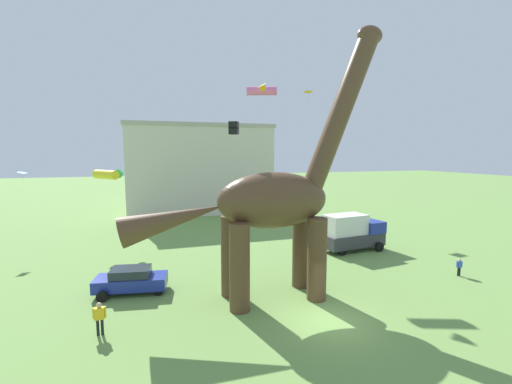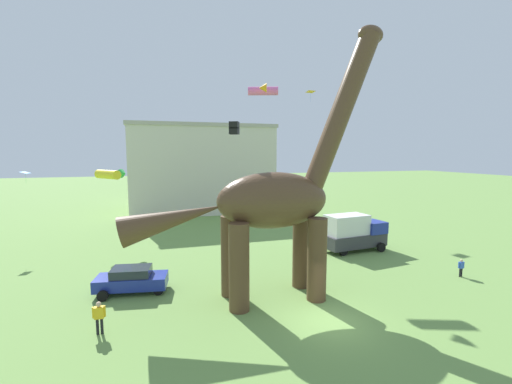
{
  "view_description": "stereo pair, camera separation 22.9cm",
  "coord_description": "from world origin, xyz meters",
  "px_view_note": "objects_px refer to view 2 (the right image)",
  "views": [
    {
      "loc": [
        -8.6,
        -14.62,
        8.5
      ],
      "look_at": [
        -2.49,
        4.48,
        6.21
      ],
      "focal_mm": 24.03,
      "sensor_mm": 36.0,
      "label": 1
    },
    {
      "loc": [
        -8.39,
        -14.69,
        8.5
      ],
      "look_at": [
        -2.49,
        4.48,
        6.21
      ],
      "focal_mm": 24.03,
      "sensor_mm": 36.0,
      "label": 2
    }
  ],
  "objects_px": {
    "parked_box_truck": "(353,232)",
    "kite_mid_center": "(111,174)",
    "kite_far_left": "(263,90)",
    "kite_mid_left": "(25,173)",
    "parked_sedan_left": "(132,279)",
    "person_vendor_side": "(99,315)",
    "kite_high_right": "(234,128)",
    "dinosaur_sculpture": "(272,200)",
    "kite_far_right": "(311,92)",
    "person_photographer": "(461,266)"
  },
  "relations": [
    {
      "from": "kite_high_right",
      "to": "person_vendor_side",
      "type": "bearing_deg",
      "value": -147.24
    },
    {
      "from": "parked_box_truck",
      "to": "person_vendor_side",
      "type": "relative_size",
      "value": 3.65
    },
    {
      "from": "kite_high_right",
      "to": "kite_mid_center",
      "type": "height_order",
      "value": "kite_high_right"
    },
    {
      "from": "kite_far_left",
      "to": "parked_sedan_left",
      "type": "bearing_deg",
      "value": -146.23
    },
    {
      "from": "person_vendor_side",
      "to": "parked_box_truck",
      "type": "bearing_deg",
      "value": -78.03
    },
    {
      "from": "kite_mid_left",
      "to": "person_vendor_side",
      "type": "bearing_deg",
      "value": -66.1
    },
    {
      "from": "kite_far_right",
      "to": "person_photographer",
      "type": "bearing_deg",
      "value": -88.7
    },
    {
      "from": "person_photographer",
      "to": "person_vendor_side",
      "type": "xyz_separation_m",
      "value": [
        -22.75,
        -0.87,
        0.22
      ]
    },
    {
      "from": "kite_mid_center",
      "to": "kite_mid_left",
      "type": "distance_m",
      "value": 7.39
    },
    {
      "from": "dinosaur_sculpture",
      "to": "person_photographer",
      "type": "xyz_separation_m",
      "value": [
        13.62,
        -0.66,
        -5.05
      ]
    },
    {
      "from": "parked_box_truck",
      "to": "kite_far_right",
      "type": "bearing_deg",
      "value": 71.97
    },
    {
      "from": "kite_mid_left",
      "to": "kite_far_left",
      "type": "bearing_deg",
      "value": -17.58
    },
    {
      "from": "dinosaur_sculpture",
      "to": "kite_mid_left",
      "type": "distance_m",
      "value": 24.17
    },
    {
      "from": "person_photographer",
      "to": "kite_far_right",
      "type": "height_order",
      "value": "kite_far_right"
    },
    {
      "from": "dinosaur_sculpture",
      "to": "kite_high_right",
      "type": "relative_size",
      "value": 19.8
    },
    {
      "from": "person_photographer",
      "to": "parked_sedan_left",
      "type": "bearing_deg",
      "value": 153.11
    },
    {
      "from": "parked_box_truck",
      "to": "kite_far_left",
      "type": "bearing_deg",
      "value": 147.98
    },
    {
      "from": "dinosaur_sculpture",
      "to": "parked_box_truck",
      "type": "bearing_deg",
      "value": 25.01
    },
    {
      "from": "parked_sedan_left",
      "to": "kite_mid_center",
      "type": "relative_size",
      "value": 1.47
    },
    {
      "from": "kite_mid_center",
      "to": "kite_mid_left",
      "type": "bearing_deg",
      "value": 167.95
    },
    {
      "from": "parked_sedan_left",
      "to": "kite_high_right",
      "type": "height_order",
      "value": "kite_high_right"
    },
    {
      "from": "dinosaur_sculpture",
      "to": "parked_box_truck",
      "type": "distance_m",
      "value": 13.0
    },
    {
      "from": "parked_box_truck",
      "to": "person_vendor_side",
      "type": "xyz_separation_m",
      "value": [
        -19.21,
        -8.61,
        -0.68
      ]
    },
    {
      "from": "kite_mid_center",
      "to": "kite_far_left",
      "type": "relative_size",
      "value": 1.12
    },
    {
      "from": "parked_box_truck",
      "to": "kite_mid_left",
      "type": "xyz_separation_m",
      "value": [
        -27.37,
        9.79,
        5.1
      ]
    },
    {
      "from": "person_photographer",
      "to": "kite_mid_left",
      "type": "relative_size",
      "value": 1.21
    },
    {
      "from": "dinosaur_sculpture",
      "to": "kite_far_right",
      "type": "relative_size",
      "value": 11.78
    },
    {
      "from": "parked_sedan_left",
      "to": "parked_box_truck",
      "type": "xyz_separation_m",
      "value": [
        18.01,
        3.85,
        0.84
      ]
    },
    {
      "from": "kite_far_left",
      "to": "kite_far_right",
      "type": "bearing_deg",
      "value": 48.93
    },
    {
      "from": "dinosaur_sculpture",
      "to": "kite_mid_left",
      "type": "bearing_deg",
      "value": 125.65
    },
    {
      "from": "dinosaur_sculpture",
      "to": "parked_sedan_left",
      "type": "relative_size",
      "value": 3.61
    },
    {
      "from": "parked_sedan_left",
      "to": "kite_far_left",
      "type": "distance_m",
      "value": 18.44
    },
    {
      "from": "dinosaur_sculpture",
      "to": "person_photographer",
      "type": "bearing_deg",
      "value": -12.82
    },
    {
      "from": "parked_sedan_left",
      "to": "kite_far_left",
      "type": "height_order",
      "value": "kite_far_left"
    },
    {
      "from": "parked_sedan_left",
      "to": "kite_mid_center",
      "type": "height_order",
      "value": "kite_mid_center"
    },
    {
      "from": "parked_sedan_left",
      "to": "kite_mid_left",
      "type": "bearing_deg",
      "value": 133.83
    },
    {
      "from": "kite_far_left",
      "to": "kite_mid_left",
      "type": "bearing_deg",
      "value": 162.42
    },
    {
      "from": "dinosaur_sculpture",
      "to": "kite_mid_center",
      "type": "height_order",
      "value": "dinosaur_sculpture"
    },
    {
      "from": "dinosaur_sculpture",
      "to": "kite_far_right",
      "type": "bearing_deg",
      "value": 49.38
    },
    {
      "from": "dinosaur_sculpture",
      "to": "kite_high_right",
      "type": "height_order",
      "value": "dinosaur_sculpture"
    },
    {
      "from": "dinosaur_sculpture",
      "to": "kite_high_right",
      "type": "bearing_deg",
      "value": 101.35
    },
    {
      "from": "person_vendor_side",
      "to": "kite_far_right",
      "type": "height_order",
      "value": "kite_far_right"
    },
    {
      "from": "person_vendor_side",
      "to": "kite_high_right",
      "type": "distance_m",
      "value": 12.99
    },
    {
      "from": "kite_mid_center",
      "to": "person_photographer",
      "type": "bearing_deg",
      "value": -34.02
    },
    {
      "from": "parked_box_truck",
      "to": "kite_mid_center",
      "type": "bearing_deg",
      "value": 151.02
    },
    {
      "from": "kite_far_right",
      "to": "dinosaur_sculpture",
      "type": "bearing_deg",
      "value": -120.57
    },
    {
      "from": "person_vendor_side",
      "to": "kite_mid_center",
      "type": "xyz_separation_m",
      "value": [
        -0.93,
        16.86,
        5.6
      ]
    },
    {
      "from": "parked_sedan_left",
      "to": "person_vendor_side",
      "type": "xyz_separation_m",
      "value": [
        -1.2,
        -4.76,
        0.16
      ]
    },
    {
      "from": "person_vendor_side",
      "to": "kite_mid_center",
      "type": "bearing_deg",
      "value": -9.02
    },
    {
      "from": "parked_sedan_left",
      "to": "kite_far_left",
      "type": "bearing_deg",
      "value": 43.15
    }
  ]
}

